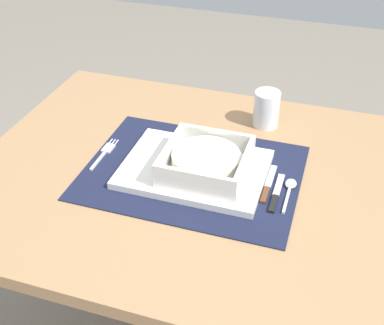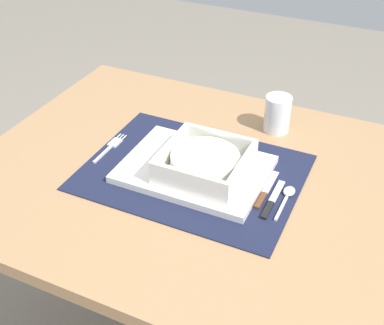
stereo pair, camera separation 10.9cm
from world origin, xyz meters
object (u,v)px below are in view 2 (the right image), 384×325
object	(u,v)px
dining_table	(190,206)
fork	(112,146)
bread_knife	(265,192)
drinking_glass	(277,116)
butter_knife	(272,201)
spoon	(288,195)
porridge_bowl	(205,163)

from	to	relation	value
dining_table	fork	xyz separation A→B (m)	(-0.21, 0.01, 0.10)
dining_table	fork	size ratio (longest dim) A/B	7.50
dining_table	bread_knife	bearing A→B (deg)	-1.05
dining_table	drinking_glass	distance (m)	0.31
bread_knife	butter_knife	bearing A→B (deg)	-52.52
butter_knife	spoon	bearing A→B (deg)	53.80
dining_table	bread_knife	xyz separation A→B (m)	(0.17, -0.00, 0.11)
fork	bread_knife	size ratio (longest dim) A/B	0.97
fork	butter_knife	bearing A→B (deg)	-6.92
drinking_glass	butter_knife	bearing A→B (deg)	-74.41
bread_knife	spoon	bearing A→B (deg)	6.29
spoon	butter_knife	distance (m)	0.04
fork	drinking_glass	distance (m)	0.41
fork	bread_knife	world-z (taller)	bread_knife
porridge_bowl	fork	distance (m)	0.25
dining_table	drinking_glass	size ratio (longest dim) A/B	10.56
porridge_bowl	bread_knife	xyz separation A→B (m)	(0.13, 0.01, -0.04)
butter_knife	porridge_bowl	bearing A→B (deg)	173.30
dining_table	butter_knife	size ratio (longest dim) A/B	7.50
butter_knife	bread_knife	world-z (taller)	same
fork	spoon	size ratio (longest dim) A/B	1.16
porridge_bowl	fork	bearing A→B (deg)	175.73
porridge_bowl	fork	size ratio (longest dim) A/B	1.36
dining_table	porridge_bowl	xyz separation A→B (m)	(0.04, -0.01, 0.14)
dining_table	fork	bearing A→B (deg)	177.84
spoon	drinking_glass	size ratio (longest dim) A/B	1.22
drinking_glass	porridge_bowl	bearing A→B (deg)	-106.92
dining_table	drinking_glass	world-z (taller)	drinking_glass
spoon	drinking_glass	distance (m)	0.26
butter_knife	bread_knife	xyz separation A→B (m)	(-0.02, 0.02, 0.00)
dining_table	spoon	bearing A→B (deg)	1.26
dining_table	porridge_bowl	world-z (taller)	porridge_bowl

